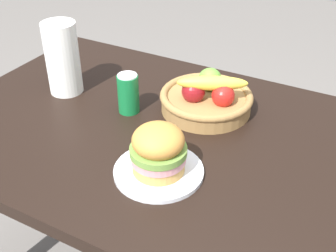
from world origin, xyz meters
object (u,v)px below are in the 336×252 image
(soda_can, at_px, (128,93))
(fruit_basket, at_px, (207,98))
(plate, at_px, (159,171))
(paper_towel_roll, at_px, (63,58))
(sandwich, at_px, (158,149))

(soda_can, relative_size, fruit_basket, 0.43)
(plate, relative_size, paper_towel_roll, 0.97)
(sandwich, height_order, soda_can, sandwich)
(plate, height_order, soda_can, soda_can)
(sandwich, distance_m, fruit_basket, 0.34)
(soda_can, bearing_deg, sandwich, -43.59)
(soda_can, xyz_separation_m, fruit_basket, (0.21, 0.12, -0.02))
(soda_can, height_order, fruit_basket, fruit_basket)
(soda_can, distance_m, fruit_basket, 0.24)
(fruit_basket, bearing_deg, plate, -86.43)
(fruit_basket, height_order, paper_towel_roll, paper_towel_roll)
(sandwich, height_order, fruit_basket, sandwich)
(plate, height_order, sandwich, sandwich)
(sandwich, relative_size, soda_can, 1.14)
(fruit_basket, bearing_deg, soda_can, -150.22)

